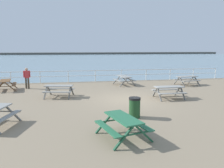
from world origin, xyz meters
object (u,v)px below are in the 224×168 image
object	(u,v)px
visitor	(27,77)
picnic_table_corner	(169,89)
picnic_table_near_right	(59,88)
picnic_table_near_left	(5,83)
picnic_table_far_left	(123,122)
picnic_table_mid_centre	(187,78)
picnic_table_far_right	(124,78)
litter_bin	(135,107)

from	to	relation	value
visitor	picnic_table_corner	bearing A→B (deg)	53.55
picnic_table_near_right	picnic_table_corner	world-z (taller)	same
picnic_table_near_left	picnic_table_far_left	world-z (taller)	same
picnic_table_corner	picnic_table_near_left	bearing A→B (deg)	157.50
visitor	picnic_table_mid_centre	bearing A→B (deg)	78.99
picnic_table_far_right	picnic_table_near_right	bearing A→B (deg)	115.57
picnic_table_far_right	picnic_table_corner	world-z (taller)	same
picnic_table_near_left	picnic_table_far_right	distance (m)	9.53
picnic_table_far_right	picnic_table_corner	bearing A→B (deg)	-174.19
picnic_table_near_right	picnic_table_corner	xyz separation A→B (m)	(6.96, -1.61, 0.00)
picnic_table_near_left	litter_bin	bearing A→B (deg)	-147.02
picnic_table_mid_centre	visitor	distance (m)	13.36
picnic_table_near_right	picnic_table_far_right	bearing A→B (deg)	47.94
picnic_table_corner	picnic_table_far_right	bearing A→B (deg)	106.95
picnic_table_mid_centre	visitor	xyz separation A→B (m)	(-13.35, 0.57, 0.36)
picnic_table_mid_centre	picnic_table_corner	xyz separation A→B (m)	(-3.71, -4.53, 0.00)
picnic_table_far_left	litter_bin	size ratio (longest dim) A/B	2.25
picnic_table_near_right	picnic_table_corner	distance (m)	7.14
picnic_table_far_right	litter_bin	world-z (taller)	litter_bin
picnic_table_near_right	visitor	bearing A→B (deg)	138.95
picnic_table_mid_centre	litter_bin	world-z (taller)	litter_bin
picnic_table_corner	litter_bin	distance (m)	4.70
picnic_table_near_left	litter_bin	distance (m)	11.32
picnic_table_near_left	picnic_table_far_left	bearing A→B (deg)	-157.66
picnic_table_near_left	picnic_table_near_right	world-z (taller)	same
picnic_table_mid_centre	litter_bin	size ratio (longest dim) A/B	2.15
picnic_table_mid_centre	picnic_table_far_right	size ratio (longest dim) A/B	0.99
picnic_table_near_left	picnic_table_mid_centre	world-z (taller)	same
picnic_table_near_right	picnic_table_mid_centre	world-z (taller)	same
picnic_table_near_left	picnic_table_far_left	xyz separation A→B (m)	(6.88, -10.28, 0.00)
picnic_table_mid_centre	picnic_table_far_right	xyz separation A→B (m)	(-5.37, 1.00, 0.00)
picnic_table_near_left	picnic_table_near_right	size ratio (longest dim) A/B	1.00
picnic_table_mid_centre	visitor	bearing A→B (deg)	167.26
picnic_table_near_right	picnic_table_far_right	distance (m)	6.59
picnic_table_corner	picnic_table_mid_centre	bearing A→B (deg)	50.94
picnic_table_near_right	visitor	world-z (taller)	visitor
picnic_table_near_right	picnic_table_far_left	bearing A→B (deg)	-58.11
visitor	picnic_table_far_left	bearing A→B (deg)	18.07
picnic_table_near_left	picnic_table_far_right	world-z (taller)	same
visitor	picnic_table_near_left	bearing A→B (deg)	-82.42
picnic_table_near_right	picnic_table_mid_centre	size ratio (longest dim) A/B	1.01
picnic_table_mid_centre	litter_bin	bearing A→B (deg)	-141.37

